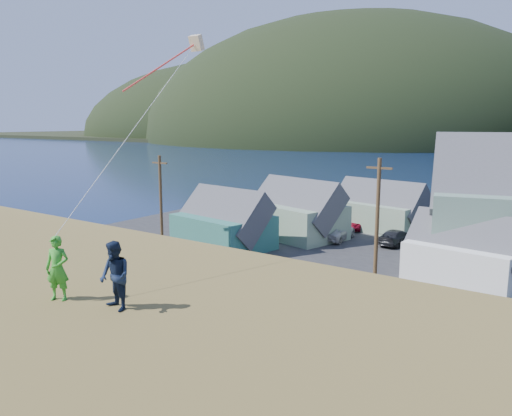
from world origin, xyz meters
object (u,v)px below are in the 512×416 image
at_px(shed_palegreen_near, 295,211).
at_px(kite_flyer_green, 57,268).
at_px(shed_white, 465,252).
at_px(shed_palegreen_far, 379,207).
at_px(wharf, 445,210).
at_px(kite_flyer_navy, 115,276).
at_px(shed_teal, 223,222).

xyz_separation_m(shed_palegreen_near, kite_flyer_green, (14.07, -36.34, 5.31)).
bearing_deg(shed_white, shed_palegreen_far, 137.30).
relative_size(wharf, shed_white, 3.05).
distance_m(shed_white, kite_flyer_green, 31.04).
bearing_deg(shed_palegreen_near, kite_flyer_navy, -51.31).
bearing_deg(shed_palegreen_far, kite_flyer_green, -68.78).
bearing_deg(wharf, kite_flyer_green, -85.24).
bearing_deg(wharf, shed_white, -73.28).
bearing_deg(kite_flyer_green, shed_palegreen_near, 83.29).
distance_m(shed_teal, shed_palegreen_far, 18.40).
height_order(shed_palegreen_far, kite_flyer_navy, kite_flyer_navy).
distance_m(shed_palegreen_near, kite_flyer_green, 39.33).
bearing_deg(shed_teal, shed_palegreen_near, 77.32).
height_order(wharf, shed_palegreen_far, shed_palegreen_far).
xyz_separation_m(shed_palegreen_near, kite_flyer_navy, (15.87, -35.94, 5.32)).
height_order(shed_white, shed_palegreen_far, shed_palegreen_far).
bearing_deg(shed_palegreen_far, kite_flyer_navy, -66.45).
bearing_deg(shed_palegreen_far, shed_white, -38.89).
bearing_deg(shed_palegreen_far, wharf, 88.31).
bearing_deg(kite_flyer_navy, kite_flyer_green, -154.91).
bearing_deg(kite_flyer_green, shed_white, 54.94).
xyz_separation_m(wharf, shed_palegreen_far, (-3.30, -15.03, 2.13)).
bearing_deg(shed_white, kite_flyer_green, -90.29).
distance_m(shed_white, shed_palegreen_far, 18.63).
bearing_deg(kite_flyer_navy, shed_palegreen_near, 126.39).
height_order(shed_white, kite_flyer_green, kite_flyer_green).
distance_m(wharf, kite_flyer_navy, 59.97).
height_order(shed_palegreen_near, kite_flyer_green, kite_flyer_green).
relative_size(shed_palegreen_near, kite_flyer_green, 6.53).
distance_m(shed_teal, shed_palegreen_near, 8.56).
relative_size(wharf, shed_teal, 2.71).
bearing_deg(kite_flyer_navy, shed_palegreen_far, 115.42).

